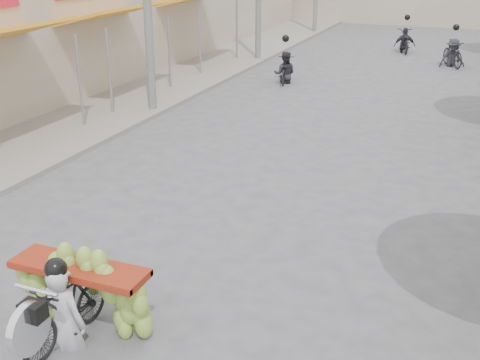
% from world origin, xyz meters
% --- Properties ---
extents(sidewalk_left, '(4.00, 60.00, 0.12)m').
position_xyz_m(sidewalk_left, '(-7.00, 15.00, 0.06)').
color(sidewalk_left, gray).
rests_on(sidewalk_left, ground).
extents(banana_motorbike, '(2.20, 1.78, 2.08)m').
position_xyz_m(banana_motorbike, '(-0.82, 1.97, 0.70)').
color(banana_motorbike, black).
rests_on(banana_motorbike, ground).
extents(bg_motorbike_a, '(0.89, 1.64, 1.95)m').
position_xyz_m(bg_motorbike_a, '(-3.00, 17.36, 0.75)').
color(bg_motorbike_a, black).
rests_on(bg_motorbike_a, ground).
extents(bg_motorbike_b, '(1.31, 1.87, 1.95)m').
position_xyz_m(bg_motorbike_b, '(2.41, 22.75, 0.83)').
color(bg_motorbike_b, black).
rests_on(bg_motorbike_b, ground).
extents(bg_motorbike_c, '(1.10, 1.91, 1.95)m').
position_xyz_m(bg_motorbike_c, '(0.14, 25.46, 0.77)').
color(bg_motorbike_c, black).
rests_on(bg_motorbike_c, ground).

